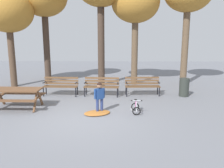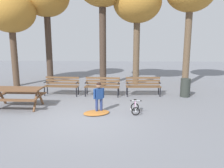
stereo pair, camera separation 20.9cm
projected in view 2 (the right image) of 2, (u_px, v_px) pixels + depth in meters
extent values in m
plane|color=slate|center=(83.00, 118.00, 7.87)|extent=(36.00, 36.00, 0.00)
cube|color=brown|center=(17.00, 89.00, 8.91)|extent=(1.81, 0.78, 0.05)
cube|color=brown|center=(11.00, 100.00, 8.43)|extent=(1.80, 0.26, 0.04)
cube|color=brown|center=(24.00, 93.00, 9.50)|extent=(1.80, 0.26, 0.04)
cube|color=brown|center=(2.00, 97.00, 9.27)|extent=(0.07, 0.57, 0.76)
cube|color=brown|center=(36.00, 101.00, 8.70)|extent=(0.07, 0.57, 0.76)
cube|color=brown|center=(40.00, 97.00, 9.19)|extent=(0.07, 0.57, 0.76)
cube|color=brown|center=(38.00, 97.00, 8.93)|extent=(0.09, 1.10, 0.04)
cube|color=brown|center=(62.00, 85.00, 10.99)|extent=(1.60, 0.14, 0.03)
cube|color=brown|center=(62.00, 86.00, 10.87)|extent=(1.60, 0.14, 0.03)
cube|color=brown|center=(61.00, 86.00, 10.75)|extent=(1.60, 0.14, 0.03)
cube|color=brown|center=(60.00, 87.00, 10.63)|extent=(1.60, 0.14, 0.03)
cube|color=brown|center=(63.00, 83.00, 11.00)|extent=(1.60, 0.12, 0.09)
cube|color=brown|center=(62.00, 80.00, 10.98)|extent=(1.60, 0.12, 0.09)
cube|color=brown|center=(62.00, 78.00, 10.95)|extent=(1.60, 0.12, 0.09)
cylinder|color=black|center=(76.00, 92.00, 10.63)|extent=(0.05, 0.05, 0.44)
cylinder|color=black|center=(78.00, 90.00, 10.98)|extent=(0.05, 0.05, 0.44)
cube|color=black|center=(77.00, 83.00, 10.73)|extent=(0.06, 0.40, 0.03)
cylinder|color=black|center=(45.00, 91.00, 10.76)|extent=(0.05, 0.05, 0.44)
cylinder|color=black|center=(47.00, 90.00, 11.12)|extent=(0.05, 0.05, 0.44)
cube|color=black|center=(46.00, 82.00, 10.86)|extent=(0.06, 0.40, 0.03)
cube|color=brown|center=(103.00, 86.00, 10.86)|extent=(1.60, 0.19, 0.03)
cube|color=brown|center=(102.00, 86.00, 10.75)|extent=(1.60, 0.19, 0.03)
cube|color=brown|center=(102.00, 87.00, 10.63)|extent=(1.60, 0.19, 0.03)
cube|color=brown|center=(101.00, 88.00, 10.51)|extent=(1.60, 0.19, 0.03)
cube|color=brown|center=(103.00, 84.00, 10.88)|extent=(1.60, 0.16, 0.09)
cube|color=brown|center=(103.00, 81.00, 10.85)|extent=(1.60, 0.16, 0.09)
cube|color=brown|center=(103.00, 78.00, 10.83)|extent=(1.60, 0.16, 0.09)
cylinder|color=black|center=(118.00, 93.00, 10.49)|extent=(0.05, 0.05, 0.44)
cylinder|color=black|center=(119.00, 91.00, 10.84)|extent=(0.05, 0.05, 0.44)
cube|color=black|center=(118.00, 83.00, 10.59)|extent=(0.07, 0.40, 0.03)
cylinder|color=black|center=(85.00, 92.00, 10.66)|extent=(0.05, 0.05, 0.44)
cylinder|color=black|center=(87.00, 90.00, 11.01)|extent=(0.05, 0.05, 0.44)
cube|color=black|center=(86.00, 82.00, 10.76)|extent=(0.07, 0.40, 0.03)
cube|color=brown|center=(143.00, 86.00, 10.91)|extent=(1.60, 0.15, 0.03)
cube|color=brown|center=(143.00, 86.00, 10.79)|extent=(1.60, 0.15, 0.03)
cube|color=brown|center=(144.00, 87.00, 10.68)|extent=(1.60, 0.15, 0.03)
cube|color=brown|center=(144.00, 87.00, 10.56)|extent=(1.60, 0.15, 0.03)
cube|color=brown|center=(143.00, 83.00, 10.93)|extent=(1.60, 0.13, 0.09)
cube|color=brown|center=(143.00, 81.00, 10.90)|extent=(1.60, 0.13, 0.09)
cube|color=brown|center=(143.00, 78.00, 10.88)|extent=(1.60, 0.13, 0.09)
cylinder|color=black|center=(160.00, 92.00, 10.63)|extent=(0.05, 0.05, 0.44)
cylinder|color=black|center=(159.00, 90.00, 10.98)|extent=(0.05, 0.05, 0.44)
cube|color=black|center=(160.00, 83.00, 10.73)|extent=(0.06, 0.40, 0.03)
cylinder|color=black|center=(127.00, 92.00, 10.62)|extent=(0.05, 0.05, 0.44)
cylinder|color=black|center=(127.00, 90.00, 10.97)|extent=(0.05, 0.05, 0.44)
cube|color=black|center=(127.00, 83.00, 10.71)|extent=(0.06, 0.40, 0.03)
cylinder|color=navy|center=(101.00, 105.00, 8.47)|extent=(0.10, 0.10, 0.51)
cube|color=black|center=(101.00, 111.00, 8.52)|extent=(0.16, 0.18, 0.06)
cylinder|color=navy|center=(97.00, 106.00, 8.38)|extent=(0.10, 0.10, 0.51)
cube|color=black|center=(97.00, 112.00, 8.43)|extent=(0.16, 0.18, 0.06)
cube|color=navy|center=(99.00, 94.00, 8.34)|extent=(0.31, 0.27, 0.38)
sphere|color=#996B4C|center=(99.00, 85.00, 8.28)|extent=(0.19, 0.19, 0.19)
sphere|color=black|center=(99.00, 85.00, 8.27)|extent=(0.18, 0.18, 0.18)
cylinder|color=navy|center=(103.00, 93.00, 8.42)|extent=(0.08, 0.08, 0.36)
cylinder|color=navy|center=(94.00, 94.00, 8.25)|extent=(0.08, 0.08, 0.36)
torus|color=black|center=(136.00, 111.00, 8.13)|extent=(0.30, 0.04, 0.30)
cylinder|color=silver|center=(136.00, 111.00, 8.13)|extent=(0.05, 0.04, 0.04)
torus|color=black|center=(135.00, 107.00, 8.64)|extent=(0.30, 0.04, 0.30)
cylinder|color=silver|center=(135.00, 107.00, 8.64)|extent=(0.05, 0.04, 0.04)
torus|color=white|center=(138.00, 109.00, 8.65)|extent=(0.11, 0.03, 0.11)
torus|color=white|center=(132.00, 109.00, 8.66)|extent=(0.11, 0.03, 0.11)
cylinder|color=pink|center=(135.00, 105.00, 8.27)|extent=(0.04, 0.31, 0.32)
cylinder|color=pink|center=(135.00, 104.00, 8.43)|extent=(0.04, 0.08, 0.27)
cylinder|color=pink|center=(135.00, 107.00, 8.54)|extent=(0.03, 0.20, 0.05)
cylinder|color=silver|center=(136.00, 107.00, 8.11)|extent=(0.03, 0.07, 0.32)
cylinder|color=pink|center=(135.00, 102.00, 8.27)|extent=(0.04, 0.32, 0.05)
cube|color=black|center=(135.00, 100.00, 8.42)|extent=(0.09, 0.17, 0.04)
cylinder|color=silver|center=(136.00, 101.00, 8.09)|extent=(0.34, 0.03, 0.02)
cylinder|color=black|center=(141.00, 101.00, 8.09)|extent=(0.05, 0.04, 0.04)
cylinder|color=black|center=(131.00, 101.00, 8.10)|extent=(0.05, 0.04, 0.04)
ellipsoid|color=#B26B2D|center=(96.00, 113.00, 8.34)|extent=(1.13, 0.98, 0.07)
cylinder|color=#2D332D|center=(185.00, 88.00, 10.60)|extent=(0.44, 0.44, 0.84)
cylinder|color=brown|center=(15.00, 58.00, 12.66)|extent=(0.34, 0.34, 3.09)
ellipsoid|color=#B27A2D|center=(11.00, 11.00, 12.16)|extent=(2.60, 2.60, 2.20)
cylinder|color=#423328|center=(49.00, 49.00, 13.57)|extent=(0.36, 0.36, 3.96)
cylinder|color=#423328|center=(103.00, 46.00, 12.77)|extent=(0.37, 0.37, 4.41)
cylinder|color=brown|center=(136.00, 53.00, 13.04)|extent=(0.35, 0.35, 3.60)
ellipsoid|color=#B27A2D|center=(137.00, 2.00, 12.50)|extent=(2.60, 2.60, 2.20)
cylinder|color=brown|center=(187.00, 48.00, 12.81)|extent=(0.36, 0.36, 4.15)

